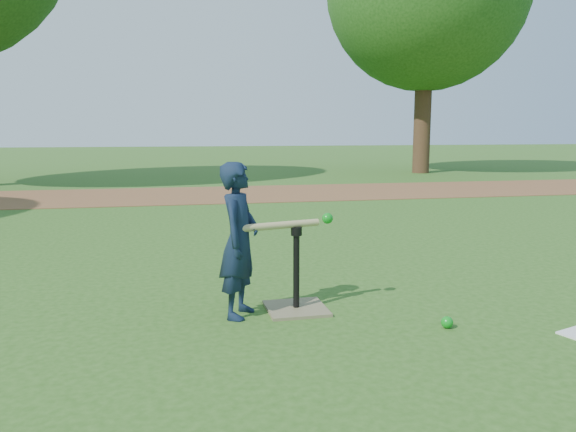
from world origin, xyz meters
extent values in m
plane|color=#285116|center=(0.00, 0.00, 0.00)|extent=(80.00, 80.00, 0.00)
cube|color=brown|center=(0.00, 7.50, 0.01)|extent=(24.00, 3.00, 0.01)
imported|color=#111E33|center=(-0.39, 0.02, 0.54)|extent=(0.40, 0.47, 1.09)
sphere|color=#0C8818|center=(0.92, -0.52, 0.04)|extent=(0.08, 0.08, 0.08)
cube|color=olive|center=(0.02, 0.06, 0.01)|extent=(0.44, 0.44, 0.02)
cylinder|color=black|center=(0.02, 0.06, 0.30)|extent=(0.05, 0.05, 0.55)
cylinder|color=black|center=(0.02, 0.06, 0.58)|extent=(0.08, 0.08, 0.06)
cylinder|color=tan|center=(-0.10, 0.04, 0.64)|extent=(0.59, 0.20, 0.05)
sphere|color=tan|center=(-0.40, 0.00, 0.64)|extent=(0.06, 0.06, 0.06)
sphere|color=#0C8818|center=(0.26, 0.09, 0.67)|extent=(0.08, 0.08, 0.08)
cylinder|color=#382316|center=(6.50, 12.00, 1.71)|extent=(0.50, 0.50, 3.42)
camera|label=1|loc=(-0.83, -3.80, 1.31)|focal=35.00mm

